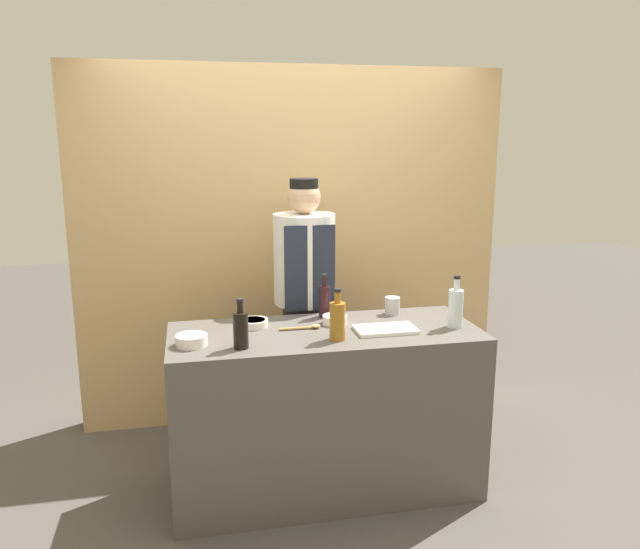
{
  "coord_description": "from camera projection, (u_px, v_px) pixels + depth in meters",
  "views": [
    {
      "loc": [
        -0.69,
        -3.13,
        1.95
      ],
      "look_at": [
        0.0,
        0.13,
        1.21
      ],
      "focal_mm": 35.0,
      "sensor_mm": 36.0,
      "label": 1
    }
  ],
  "objects": [
    {
      "name": "counter",
      "position": [
        325.0,
        410.0,
        3.45
      ],
      "size": [
        1.67,
        0.67,
        0.93
      ],
      "color": "#514C47",
      "rests_on": "ground_plane"
    },
    {
      "name": "sauce_bowl_orange",
      "position": [
        335.0,
        319.0,
        3.47
      ],
      "size": [
        0.14,
        0.14,
        0.05
      ],
      "color": "white",
      "rests_on": "counter"
    },
    {
      "name": "sauce_bowl_brown",
      "position": [
        191.0,
        340.0,
        3.11
      ],
      "size": [
        0.16,
        0.16,
        0.06
      ],
      "color": "white",
      "rests_on": "counter"
    },
    {
      "name": "cup_steel",
      "position": [
        392.0,
        306.0,
        3.65
      ],
      "size": [
        0.09,
        0.09,
        0.1
      ],
      "color": "#B7B7BC",
      "rests_on": "counter"
    },
    {
      "name": "sauce_bowl_yellow",
      "position": [
        253.0,
        323.0,
        3.42
      ],
      "size": [
        0.16,
        0.16,
        0.04
      ],
      "color": "white",
      "rests_on": "counter"
    },
    {
      "name": "bottle_wine",
      "position": [
        325.0,
        300.0,
        3.59
      ],
      "size": [
        0.07,
        0.07,
        0.25
      ],
      "color": "black",
      "rests_on": "counter"
    },
    {
      "name": "ground_plane",
      "position": [
        325.0,
        485.0,
        3.56
      ],
      "size": [
        14.0,
        14.0,
        0.0
      ],
      "primitive_type": "plane",
      "color": "#4C4742"
    },
    {
      "name": "cutting_board",
      "position": [
        386.0,
        329.0,
        3.34
      ],
      "size": [
        0.32,
        0.19,
        0.02
      ],
      "color": "white",
      "rests_on": "counter"
    },
    {
      "name": "bottle_soy",
      "position": [
        241.0,
        329.0,
        3.06
      ],
      "size": [
        0.08,
        0.08,
        0.25
      ],
      "color": "black",
      "rests_on": "counter"
    },
    {
      "name": "cabinet_wall",
      "position": [
        293.0,
        247.0,
        4.3
      ],
      "size": [
        2.89,
        0.18,
        2.4
      ],
      "color": "tan",
      "rests_on": "ground_plane"
    },
    {
      "name": "bottle_clear",
      "position": [
        456.0,
        307.0,
        3.39
      ],
      "size": [
        0.08,
        0.08,
        0.29
      ],
      "color": "silver",
      "rests_on": "counter"
    },
    {
      "name": "wooden_spoon",
      "position": [
        305.0,
        327.0,
        3.37
      ],
      "size": [
        0.22,
        0.04,
        0.02
      ],
      "color": "#B2844C",
      "rests_on": "counter"
    },
    {
      "name": "chef_center",
      "position": [
        305.0,
        304.0,
        3.91
      ],
      "size": [
        0.38,
        0.38,
        1.7
      ],
      "color": "#28282D",
      "rests_on": "ground_plane"
    },
    {
      "name": "bottle_amber",
      "position": [
        337.0,
        320.0,
        3.18
      ],
      "size": [
        0.08,
        0.08,
        0.27
      ],
      "color": "#9E661E",
      "rests_on": "counter"
    }
  ]
}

